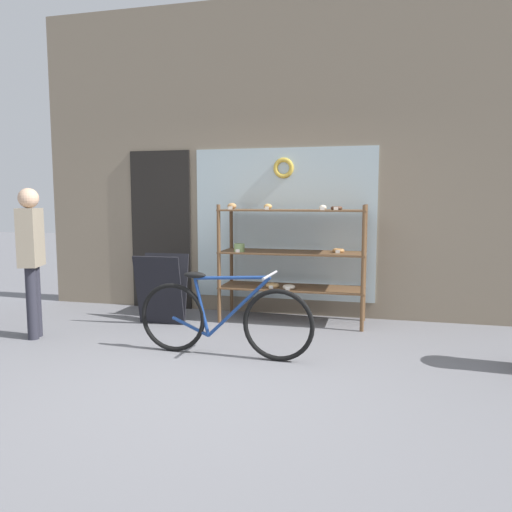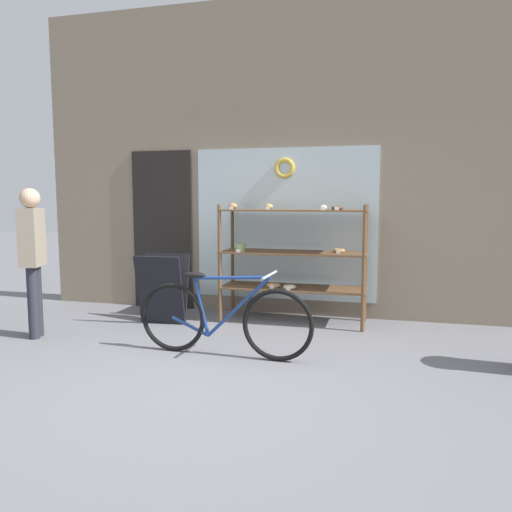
{
  "view_description": "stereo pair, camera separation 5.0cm",
  "coord_description": "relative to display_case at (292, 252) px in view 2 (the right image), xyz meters",
  "views": [
    {
      "loc": [
        1.38,
        -3.71,
        1.47
      ],
      "look_at": [
        0.19,
        1.07,
        0.9
      ],
      "focal_mm": 35.0,
      "sensor_mm": 36.0,
      "label": 1
    },
    {
      "loc": [
        1.43,
        -3.7,
        1.47
      ],
      "look_at": [
        0.19,
        1.07,
        0.9
      ],
      "focal_mm": 35.0,
      "sensor_mm": 36.0,
      "label": 2
    }
  ],
  "objects": [
    {
      "name": "bicycle",
      "position": [
        -0.38,
        -1.45,
        -0.48
      ],
      "size": [
        1.71,
        0.46,
        0.8
      ],
      "rotation": [
        0.0,
        0.0,
        -0.04
      ],
      "color": "black",
      "rests_on": "ground_plane"
    },
    {
      "name": "display_case",
      "position": [
        0.0,
        0.0,
        0.0
      ],
      "size": [
        1.71,
        0.55,
        1.42
      ],
      "color": "brown",
      "rests_on": "ground_plane"
    },
    {
      "name": "pedestrian",
      "position": [
        -2.52,
        -1.34,
        0.08
      ],
      "size": [
        0.27,
        0.36,
        1.58
      ],
      "rotation": [
        0.0,
        0.0,
        -1.26
      ],
      "color": "#282833",
      "rests_on": "ground_plane"
    },
    {
      "name": "storefront_facade",
      "position": [
        -0.4,
        0.42,
        1.07
      ],
      "size": [
        6.2,
        0.13,
        3.93
      ],
      "color": "gray",
      "rests_on": "ground_plane"
    },
    {
      "name": "sandwich_board",
      "position": [
        -1.46,
        -0.46,
        -0.43
      ],
      "size": [
        0.57,
        0.4,
        0.82
      ],
      "rotation": [
        0.0,
        0.0,
        0.04
      ],
      "color": "black",
      "rests_on": "ground_plane"
    },
    {
      "name": "ground_plane",
      "position": [
        -0.37,
        -2.09,
        -0.84
      ],
      "size": [
        30.0,
        30.0,
        0.0
      ],
      "primitive_type": "plane",
      "color": "slate"
    }
  ]
}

